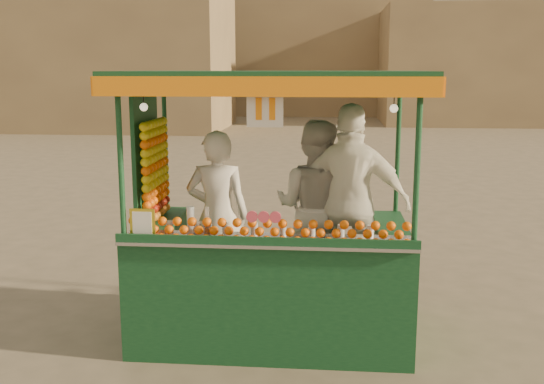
# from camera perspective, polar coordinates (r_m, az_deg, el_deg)

# --- Properties ---
(ground) EXTENTS (90.00, 90.00, 0.00)m
(ground) POSITION_cam_1_polar(r_m,az_deg,el_deg) (5.75, 3.19, -13.16)
(ground) COLOR brown
(ground) RESTS_ON ground
(building_left) EXTENTS (10.00, 6.00, 6.00)m
(building_left) POSITION_cam_1_polar(r_m,az_deg,el_deg) (26.86, -15.14, 12.01)
(building_left) COLOR #8F7751
(building_left) RESTS_ON ground
(building_right) EXTENTS (9.00, 6.00, 5.00)m
(building_right) POSITION_cam_1_polar(r_m,az_deg,el_deg) (30.03, 18.64, 10.72)
(building_right) COLOR #8F7751
(building_right) RESTS_ON ground
(building_center) EXTENTS (14.00, 7.00, 7.00)m
(building_center) POSITION_cam_1_polar(r_m,az_deg,el_deg) (35.33, 1.67, 12.86)
(building_center) COLOR #8F7751
(building_center) RESTS_ON ground
(juice_cart) EXTENTS (2.57, 1.67, 2.33)m
(juice_cart) POSITION_cam_1_polar(r_m,az_deg,el_deg) (5.55, -0.64, -5.67)
(juice_cart) COLOR #0F391E
(juice_cart) RESTS_ON ground
(vendor_left) EXTENTS (0.57, 0.38, 1.55)m
(vendor_left) POSITION_cam_1_polar(r_m,az_deg,el_deg) (5.75, -4.91, -2.14)
(vendor_left) COLOR silver
(vendor_left) RESTS_ON ground
(vendor_middle) EXTENTS (0.95, 0.84, 1.63)m
(vendor_middle) POSITION_cam_1_polar(r_m,az_deg,el_deg) (5.91, 3.88, -1.37)
(vendor_middle) COLOR beige
(vendor_middle) RESTS_ON ground
(vendor_right) EXTENTS (1.10, 0.59, 1.79)m
(vendor_right) POSITION_cam_1_polar(r_m,az_deg,el_deg) (5.72, 7.15, -1.03)
(vendor_right) COLOR white
(vendor_right) RESTS_ON ground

